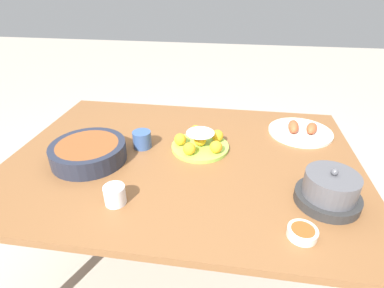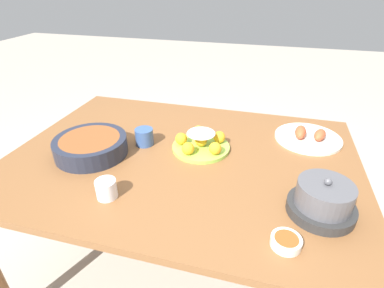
{
  "view_description": "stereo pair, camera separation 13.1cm",
  "coord_description": "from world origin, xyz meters",
  "px_view_note": "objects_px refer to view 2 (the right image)",
  "views": [
    {
      "loc": [
        -0.2,
        1.09,
        1.43
      ],
      "look_at": [
        -0.03,
        -0.04,
        0.77
      ],
      "focal_mm": 28.0,
      "sensor_mm": 36.0,
      "label": 1
    },
    {
      "loc": [
        -0.33,
        1.06,
        1.43
      ],
      "look_at": [
        -0.03,
        -0.04,
        0.77
      ],
      "focal_mm": 28.0,
      "sensor_mm": 36.0,
      "label": 2
    }
  ],
  "objects_px": {
    "serving_bowl": "(91,146)",
    "sauce_bowl": "(286,241)",
    "seafood_platter": "(308,137)",
    "cup_near": "(144,137)",
    "dining_table": "(183,170)",
    "cake_plate": "(201,143)",
    "cup_far": "(106,189)",
    "warming_pot": "(323,200)"
  },
  "relations": [
    {
      "from": "sauce_bowl",
      "to": "warming_pot",
      "type": "xyz_separation_m",
      "value": [
        -0.11,
        -0.17,
        0.04
      ]
    },
    {
      "from": "serving_bowl",
      "to": "sauce_bowl",
      "type": "xyz_separation_m",
      "value": [
        -0.82,
        0.3,
        -0.03
      ]
    },
    {
      "from": "seafood_platter",
      "to": "cup_near",
      "type": "relative_size",
      "value": 3.71
    },
    {
      "from": "warming_pot",
      "to": "cake_plate",
      "type": "bearing_deg",
      "value": -31.69
    },
    {
      "from": "serving_bowl",
      "to": "seafood_platter",
      "type": "height_order",
      "value": "serving_bowl"
    },
    {
      "from": "cup_near",
      "to": "cake_plate",
      "type": "bearing_deg",
      "value": -174.26
    },
    {
      "from": "seafood_platter",
      "to": "cup_far",
      "type": "distance_m",
      "value": 0.95
    },
    {
      "from": "dining_table",
      "to": "sauce_bowl",
      "type": "bearing_deg",
      "value": 137.4
    },
    {
      "from": "cake_plate",
      "to": "serving_bowl",
      "type": "height_order",
      "value": "cake_plate"
    },
    {
      "from": "dining_table",
      "to": "cup_far",
      "type": "distance_m",
      "value": 0.4
    },
    {
      "from": "cake_plate",
      "to": "cup_far",
      "type": "relative_size",
      "value": 3.5
    },
    {
      "from": "cake_plate",
      "to": "cup_far",
      "type": "distance_m",
      "value": 0.48
    },
    {
      "from": "cake_plate",
      "to": "cup_near",
      "type": "bearing_deg",
      "value": 5.74
    },
    {
      "from": "cup_far",
      "to": "warming_pot",
      "type": "bearing_deg",
      "value": -171.15
    },
    {
      "from": "sauce_bowl",
      "to": "warming_pot",
      "type": "distance_m",
      "value": 0.21
    },
    {
      "from": "seafood_platter",
      "to": "cake_plate",
      "type": "bearing_deg",
      "value": 24.7
    },
    {
      "from": "cup_near",
      "to": "cup_far",
      "type": "relative_size",
      "value": 1.12
    },
    {
      "from": "cake_plate",
      "to": "cup_far",
      "type": "xyz_separation_m",
      "value": [
        0.24,
        0.41,
        0.0
      ]
    },
    {
      "from": "serving_bowl",
      "to": "cup_far",
      "type": "distance_m",
      "value": 0.32
    },
    {
      "from": "serving_bowl",
      "to": "cup_far",
      "type": "bearing_deg",
      "value": 130.72
    },
    {
      "from": "seafood_platter",
      "to": "sauce_bowl",
      "type": "bearing_deg",
      "value": 81.6
    },
    {
      "from": "sauce_bowl",
      "to": "warming_pot",
      "type": "height_order",
      "value": "warming_pot"
    },
    {
      "from": "dining_table",
      "to": "cake_plate",
      "type": "height_order",
      "value": "cake_plate"
    },
    {
      "from": "warming_pot",
      "to": "dining_table",
      "type": "bearing_deg",
      "value": -22.57
    },
    {
      "from": "sauce_bowl",
      "to": "cup_far",
      "type": "bearing_deg",
      "value": -5.65
    },
    {
      "from": "dining_table",
      "to": "cup_far",
      "type": "xyz_separation_m",
      "value": [
        0.18,
        0.34,
        0.11
      ]
    },
    {
      "from": "dining_table",
      "to": "seafood_platter",
      "type": "height_order",
      "value": "seafood_platter"
    },
    {
      "from": "cup_near",
      "to": "cup_far",
      "type": "distance_m",
      "value": 0.38
    },
    {
      "from": "sauce_bowl",
      "to": "dining_table",
      "type": "bearing_deg",
      "value": -42.6
    },
    {
      "from": "sauce_bowl",
      "to": "warming_pot",
      "type": "bearing_deg",
      "value": -122.38
    },
    {
      "from": "dining_table",
      "to": "serving_bowl",
      "type": "relative_size",
      "value": 4.79
    },
    {
      "from": "dining_table",
      "to": "serving_bowl",
      "type": "xyz_separation_m",
      "value": [
        0.39,
        0.1,
        0.12
      ]
    },
    {
      "from": "sauce_bowl",
      "to": "cup_near",
      "type": "height_order",
      "value": "cup_near"
    },
    {
      "from": "dining_table",
      "to": "cup_near",
      "type": "height_order",
      "value": "cup_near"
    },
    {
      "from": "sauce_bowl",
      "to": "seafood_platter",
      "type": "distance_m",
      "value": 0.69
    },
    {
      "from": "sauce_bowl",
      "to": "cup_near",
      "type": "bearing_deg",
      "value": -35.08
    },
    {
      "from": "dining_table",
      "to": "cake_plate",
      "type": "relative_size",
      "value": 5.76
    },
    {
      "from": "cup_near",
      "to": "cup_far",
      "type": "height_order",
      "value": "cup_near"
    },
    {
      "from": "sauce_bowl",
      "to": "serving_bowl",
      "type": "bearing_deg",
      "value": -20.29
    },
    {
      "from": "serving_bowl",
      "to": "warming_pot",
      "type": "distance_m",
      "value": 0.94
    },
    {
      "from": "cake_plate",
      "to": "seafood_platter",
      "type": "distance_m",
      "value": 0.52
    },
    {
      "from": "seafood_platter",
      "to": "warming_pot",
      "type": "relative_size",
      "value": 1.4
    }
  ]
}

